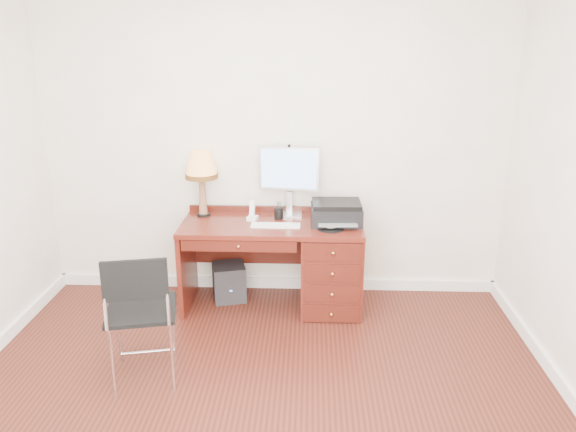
{
  "coord_description": "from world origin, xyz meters",
  "views": [
    {
      "loc": [
        0.32,
        -3.0,
        2.25
      ],
      "look_at": [
        0.14,
        1.2,
        0.88
      ],
      "focal_mm": 35.0,
      "sensor_mm": 36.0,
      "label": 1
    }
  ],
  "objects_px": {
    "printer": "(336,213)",
    "equipment_box": "(229,282)",
    "monitor": "(289,173)",
    "leg_lamp": "(201,169)",
    "desk": "(310,261)",
    "chair": "(137,305)",
    "phone": "(252,215)"
  },
  "relations": [
    {
      "from": "printer",
      "to": "equipment_box",
      "type": "height_order",
      "value": "printer"
    },
    {
      "from": "desk",
      "to": "printer",
      "type": "relative_size",
      "value": 3.55
    },
    {
      "from": "leg_lamp",
      "to": "printer",
      "type": "bearing_deg",
      "value": -7.45
    },
    {
      "from": "monitor",
      "to": "chair",
      "type": "distance_m",
      "value": 1.77
    },
    {
      "from": "leg_lamp",
      "to": "monitor",
      "type": "bearing_deg",
      "value": 5.16
    },
    {
      "from": "printer",
      "to": "phone",
      "type": "bearing_deg",
      "value": 174.98
    },
    {
      "from": "desk",
      "to": "chair",
      "type": "relative_size",
      "value": 1.59
    },
    {
      "from": "monitor",
      "to": "printer",
      "type": "xyz_separation_m",
      "value": [
        0.4,
        -0.21,
        -0.28
      ]
    },
    {
      "from": "printer",
      "to": "leg_lamp",
      "type": "distance_m",
      "value": 1.19
    },
    {
      "from": "monitor",
      "to": "chair",
      "type": "bearing_deg",
      "value": -116.77
    },
    {
      "from": "desk",
      "to": "equipment_box",
      "type": "distance_m",
      "value": 0.76
    },
    {
      "from": "desk",
      "to": "monitor",
      "type": "height_order",
      "value": "monitor"
    },
    {
      "from": "monitor",
      "to": "chair",
      "type": "relative_size",
      "value": 0.63
    },
    {
      "from": "monitor",
      "to": "leg_lamp",
      "type": "relative_size",
      "value": 1.05
    },
    {
      "from": "monitor",
      "to": "phone",
      "type": "distance_m",
      "value": 0.47
    },
    {
      "from": "monitor",
      "to": "phone",
      "type": "relative_size",
      "value": 3.44
    },
    {
      "from": "printer",
      "to": "leg_lamp",
      "type": "xyz_separation_m",
      "value": [
        -1.14,
        0.15,
        0.32
      ]
    },
    {
      "from": "monitor",
      "to": "desk",
      "type": "bearing_deg",
      "value": -43.77
    },
    {
      "from": "monitor",
      "to": "equipment_box",
      "type": "bearing_deg",
      "value": -158.81
    },
    {
      "from": "leg_lamp",
      "to": "equipment_box",
      "type": "height_order",
      "value": "leg_lamp"
    },
    {
      "from": "phone",
      "to": "monitor",
      "type": "bearing_deg",
      "value": 44.36
    },
    {
      "from": "equipment_box",
      "to": "phone",
      "type": "bearing_deg",
      "value": -24.75
    },
    {
      "from": "printer",
      "to": "phone",
      "type": "distance_m",
      "value": 0.7
    },
    {
      "from": "leg_lamp",
      "to": "chair",
      "type": "distance_m",
      "value": 1.48
    },
    {
      "from": "chair",
      "to": "leg_lamp",
      "type": "bearing_deg",
      "value": 69.54
    },
    {
      "from": "monitor",
      "to": "leg_lamp",
      "type": "xyz_separation_m",
      "value": [
        -0.73,
        -0.07,
        0.04
      ]
    },
    {
      "from": "desk",
      "to": "monitor",
      "type": "xyz_separation_m",
      "value": [
        -0.19,
        0.23,
        0.71
      ]
    },
    {
      "from": "monitor",
      "to": "equipment_box",
      "type": "xyz_separation_m",
      "value": [
        -0.52,
        -0.14,
        -0.96
      ]
    },
    {
      "from": "leg_lamp",
      "to": "phone",
      "type": "relative_size",
      "value": 3.28
    },
    {
      "from": "desk",
      "to": "leg_lamp",
      "type": "xyz_separation_m",
      "value": [
        -0.92,
        0.17,
        0.75
      ]
    },
    {
      "from": "monitor",
      "to": "chair",
      "type": "xyz_separation_m",
      "value": [
        -0.93,
        -1.41,
        -0.55
      ]
    },
    {
      "from": "leg_lamp",
      "to": "chair",
      "type": "relative_size",
      "value": 0.6
    }
  ]
}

